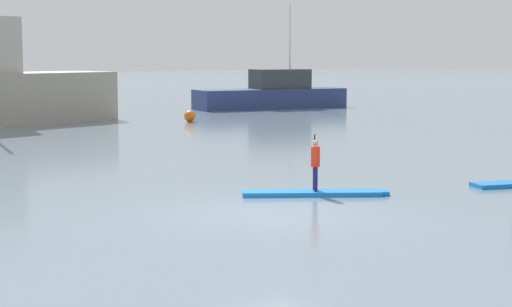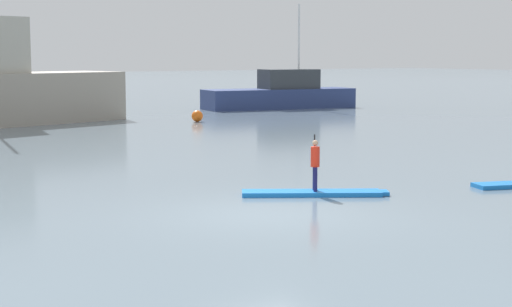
{
  "view_description": "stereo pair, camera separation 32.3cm",
  "coord_description": "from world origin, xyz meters",
  "px_view_note": "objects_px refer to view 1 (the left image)",
  "views": [
    {
      "loc": [
        -9.26,
        -12.98,
        3.14
      ],
      "look_at": [
        1.2,
        2.24,
        0.89
      ],
      "focal_mm": 57.71,
      "sensor_mm": 36.0,
      "label": 1
    },
    {
      "loc": [
        -8.99,
        -13.16,
        3.14
      ],
      "look_at": [
        1.2,
        2.24,
        0.89
      ],
      "focal_mm": 57.71,
      "sensor_mm": 36.0,
      "label": 2
    }
  ],
  "objects_px": {
    "paddleboard_near": "(315,193)",
    "fishing_boat_green_midground": "(272,94)",
    "mooring_buoy_mid": "(190,116)",
    "paddler_child_solo": "(315,162)"
  },
  "relations": [
    {
      "from": "paddleboard_near",
      "to": "fishing_boat_green_midground",
      "type": "relative_size",
      "value": 0.33
    },
    {
      "from": "fishing_boat_green_midground",
      "to": "mooring_buoy_mid",
      "type": "bearing_deg",
      "value": -147.22
    },
    {
      "from": "paddleboard_near",
      "to": "fishing_boat_green_midground",
      "type": "height_order",
      "value": "fishing_boat_green_midground"
    },
    {
      "from": "paddleboard_near",
      "to": "paddler_child_solo",
      "type": "relative_size",
      "value": 2.43
    },
    {
      "from": "paddleboard_near",
      "to": "mooring_buoy_mid",
      "type": "xyz_separation_m",
      "value": [
        7.6,
        18.79,
        0.22
      ]
    },
    {
      "from": "paddler_child_solo",
      "to": "mooring_buoy_mid",
      "type": "bearing_deg",
      "value": 68.01
    },
    {
      "from": "paddler_child_solo",
      "to": "fishing_boat_green_midground",
      "type": "bearing_deg",
      "value": 56.25
    },
    {
      "from": "paddler_child_solo",
      "to": "paddleboard_near",
      "type": "bearing_deg",
      "value": -136.14
    },
    {
      "from": "fishing_boat_green_midground",
      "to": "paddleboard_near",
      "type": "bearing_deg",
      "value": -123.75
    },
    {
      "from": "fishing_boat_green_midground",
      "to": "mooring_buoy_mid",
      "type": "relative_size",
      "value": 17.13
    }
  ]
}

